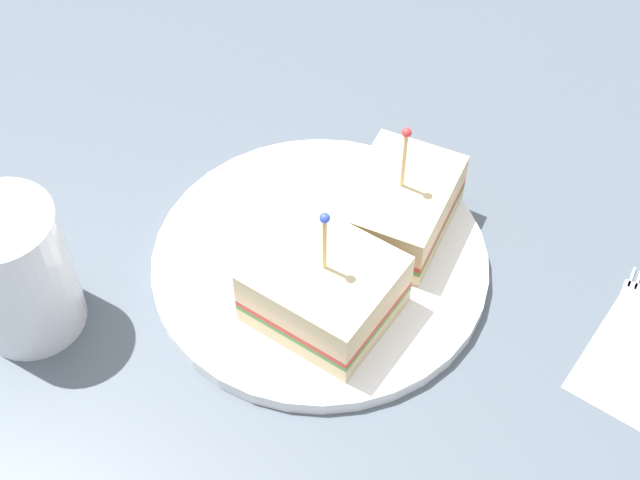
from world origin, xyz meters
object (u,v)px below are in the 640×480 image
plate (320,262)px  fork (630,315)px  sandwich_half_front (324,289)px  drink_glass (19,278)px  sandwich_half_back (399,205)px

plate → fork: bearing=-147.1°
plate → fork: 22.62cm
sandwich_half_front → drink_glass: bearing=43.9°
sandwich_half_front → drink_glass: (14.89, 14.35, 1.11)cm
plate → sandwich_half_front: bearing=137.9°
plate → sandwich_half_back: size_ratio=2.16×
plate → drink_glass: bearing=57.1°
plate → sandwich_half_front: (-3.53, 3.19, 3.05)cm
sandwich_half_front → plate: bearing=-42.1°
sandwich_half_front → sandwich_half_back: sandwich_half_front is taller
sandwich_half_back → fork: size_ratio=1.01×
plate → sandwich_half_back: (-2.02, -6.37, 2.81)cm
fork → plate: bearing=32.9°
plate → sandwich_half_front: 5.65cm
plate → sandwich_half_back: 7.24cm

